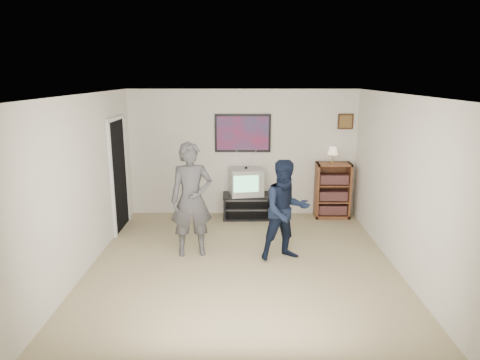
{
  "coord_description": "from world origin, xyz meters",
  "views": [
    {
      "loc": [
        0.01,
        -5.87,
        2.75
      ],
      "look_at": [
        -0.04,
        0.66,
        1.15
      ],
      "focal_mm": 32.0,
      "sensor_mm": 36.0,
      "label": 1
    }
  ],
  "objects_px": {
    "crt_television": "(246,182)",
    "person_tall": "(192,200)",
    "person_short": "(286,210)",
    "bookshelf": "(332,190)",
    "media_stand": "(247,206)"
  },
  "relations": [
    {
      "from": "crt_television",
      "to": "person_short",
      "type": "height_order",
      "value": "person_short"
    },
    {
      "from": "media_stand",
      "to": "person_tall",
      "type": "xyz_separation_m",
      "value": [
        -0.88,
        -1.78,
        0.65
      ]
    },
    {
      "from": "media_stand",
      "to": "person_short",
      "type": "height_order",
      "value": "person_short"
    },
    {
      "from": "crt_television",
      "to": "bookshelf",
      "type": "height_order",
      "value": "bookshelf"
    },
    {
      "from": "media_stand",
      "to": "person_short",
      "type": "xyz_separation_m",
      "value": [
        0.56,
        -1.95,
        0.54
      ]
    },
    {
      "from": "bookshelf",
      "to": "person_short",
      "type": "xyz_separation_m",
      "value": [
        -1.12,
        -2.0,
        0.23
      ]
    },
    {
      "from": "media_stand",
      "to": "person_tall",
      "type": "bearing_deg",
      "value": -117.82
    },
    {
      "from": "media_stand",
      "to": "bookshelf",
      "type": "xyz_separation_m",
      "value": [
        1.69,
        0.05,
        0.31
      ]
    },
    {
      "from": "crt_television",
      "to": "person_tall",
      "type": "relative_size",
      "value": 0.35
    },
    {
      "from": "person_tall",
      "to": "person_short",
      "type": "relative_size",
      "value": 1.15
    },
    {
      "from": "person_tall",
      "to": "media_stand",
      "type": "bearing_deg",
      "value": 53.58
    },
    {
      "from": "crt_television",
      "to": "bookshelf",
      "type": "distance_m",
      "value": 1.72
    },
    {
      "from": "crt_television",
      "to": "bookshelf",
      "type": "bearing_deg",
      "value": -8.16
    },
    {
      "from": "bookshelf",
      "to": "person_tall",
      "type": "xyz_separation_m",
      "value": [
        -2.56,
        -1.83,
        0.34
      ]
    },
    {
      "from": "media_stand",
      "to": "crt_television",
      "type": "height_order",
      "value": "crt_television"
    }
  ]
}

